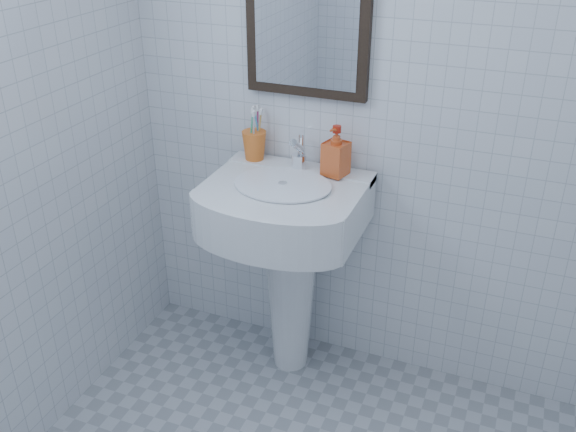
% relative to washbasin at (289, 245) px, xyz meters
% --- Properties ---
extents(wall_back, '(2.20, 0.02, 2.50)m').
position_rel_washbasin_xyz_m(wall_back, '(0.33, 0.21, 0.61)').
color(wall_back, silver).
rests_on(wall_back, ground).
extents(washbasin, '(0.62, 0.46, 0.96)m').
position_rel_washbasin_xyz_m(washbasin, '(0.00, 0.00, 0.00)').
color(washbasin, silver).
rests_on(washbasin, ground).
extents(faucet, '(0.06, 0.13, 0.15)m').
position_rel_washbasin_xyz_m(faucet, '(-0.00, 0.11, 0.37)').
color(faucet, white).
rests_on(faucet, washbasin).
extents(toothbrush_cup, '(0.12, 0.12, 0.12)m').
position_rel_washbasin_xyz_m(toothbrush_cup, '(-0.21, 0.14, 0.37)').
color(toothbrush_cup, orange).
rests_on(toothbrush_cup, washbasin).
extents(soap_dispenser, '(0.11, 0.11, 0.20)m').
position_rel_washbasin_xyz_m(soap_dispenser, '(0.16, 0.11, 0.41)').
color(soap_dispenser, '#BF4612').
rests_on(soap_dispenser, washbasin).
extents(wall_mirror, '(0.50, 0.04, 0.62)m').
position_rel_washbasin_xyz_m(wall_mirror, '(0.00, 0.19, 0.91)').
color(wall_mirror, black).
rests_on(wall_mirror, wall_back).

